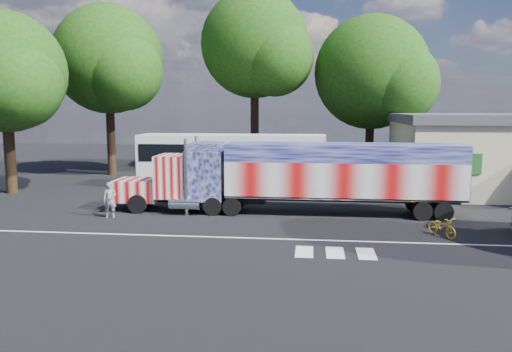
# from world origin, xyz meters

# --- Properties ---
(ground) EXTENTS (100.00, 100.00, 0.00)m
(ground) POSITION_xyz_m (0.00, 0.00, 0.00)
(ground) COLOR black
(lane_markings) EXTENTS (30.00, 2.67, 0.01)m
(lane_markings) POSITION_xyz_m (1.71, -3.77, 0.01)
(lane_markings) COLOR silver
(lane_markings) RESTS_ON ground
(semi_truck) EXTENTS (18.89, 2.98, 4.03)m
(semi_truck) POSITION_xyz_m (2.33, 2.46, 2.07)
(semi_truck) COLOR black
(semi_truck) RESTS_ON ground
(coach_bus) EXTENTS (12.92, 3.01, 3.76)m
(coach_bus) POSITION_xyz_m (-2.52, 10.26, 1.95)
(coach_bus) COLOR silver
(coach_bus) RESTS_ON ground
(woman) EXTENTS (0.77, 0.61, 1.84)m
(woman) POSITION_xyz_m (-7.25, 0.24, 0.92)
(woman) COLOR slate
(woman) RESTS_ON ground
(bicycle) EXTENTS (1.31, 1.75, 0.88)m
(bicycle) POSITION_xyz_m (8.78, -1.71, 0.44)
(bicycle) COLOR gold
(bicycle) RESTS_ON ground
(tree_n_mid) EXTENTS (9.41, 8.96, 15.35)m
(tree_n_mid) POSITION_xyz_m (-1.73, 18.44, 10.79)
(tree_n_mid) COLOR black
(tree_n_mid) RESTS_ON ground
(tree_nw_a) EXTENTS (9.32, 8.88, 13.98)m
(tree_nw_a) POSITION_xyz_m (-13.55, 16.08, 9.48)
(tree_nw_a) COLOR black
(tree_nw_a) RESTS_ON ground
(tree_w_a) EXTENTS (8.18, 7.79, 11.80)m
(tree_w_a) POSITION_xyz_m (-16.60, 6.65, 7.85)
(tree_w_a) COLOR black
(tree_w_a) RESTS_ON ground
(tree_ne_a) EXTENTS (9.83, 9.36, 13.17)m
(tree_ne_a) POSITION_xyz_m (7.96, 18.67, 8.44)
(tree_ne_a) COLOR black
(tree_ne_a) RESTS_ON ground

